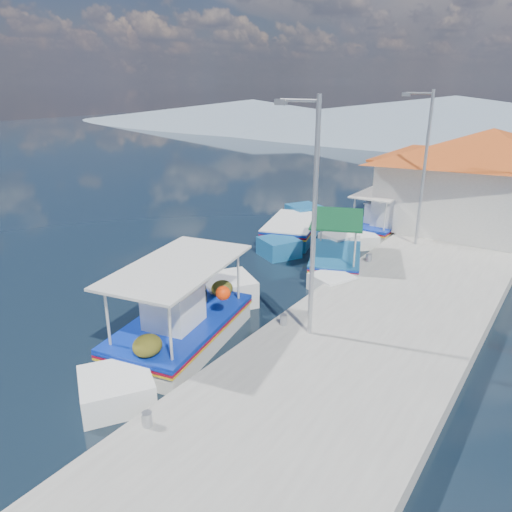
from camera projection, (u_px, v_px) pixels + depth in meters
The scene contains 10 objects.
ground at pixel (134, 332), 13.83m from camera, with size 160.00×160.00×0.00m, color black.
quay at pixel (406, 300), 15.24m from camera, with size 5.00×44.00×0.50m, color #AEACA2.
bollards at pixel (336, 281), 15.64m from camera, with size 0.20×17.20×0.30m.
main_caique at pixel (184, 327), 13.08m from camera, with size 3.29×7.65×2.57m.
caique_green_canopy at pixel (337, 260), 18.39m from camera, with size 3.23×5.56×2.25m.
caique_blue_hull at pixel (294, 231), 22.01m from camera, with size 3.40×6.66×1.24m.
caique_far at pixel (380, 225), 22.62m from camera, with size 1.89×6.31×2.21m.
harbor_building at pixel (486, 178), 21.18m from camera, with size 10.49×10.49×4.40m.
lamp_post_near at pixel (311, 209), 11.66m from camera, with size 1.21×0.14×6.00m.
lamp_post_far at pixel (423, 161), 18.62m from camera, with size 1.21×0.14×6.00m.
Camera 1 is at (9.86, -8.10, 6.75)m, focal length 33.86 mm.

